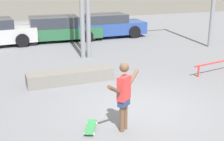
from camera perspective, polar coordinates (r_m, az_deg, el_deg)
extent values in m
plane|color=slate|center=(8.51, 5.12, -6.98)|extent=(36.00, 36.00, 0.00)
cylinder|color=brown|center=(7.18, 1.85, -8.35)|extent=(0.11, 0.11, 0.77)
cylinder|color=brown|center=(7.30, 2.43, -7.90)|extent=(0.11, 0.11, 0.77)
cube|color=navy|center=(7.11, 2.17, -5.80)|extent=(0.34, 0.33, 0.17)
cube|color=#DB3838|center=(6.98, 2.20, -3.23)|extent=(0.39, 0.37, 0.55)
sphere|color=brown|center=(6.83, 2.25, 0.55)|extent=(0.21, 0.21, 0.21)
cylinder|color=brown|center=(6.58, 0.38, -3.51)|extent=(0.42, 0.37, 0.33)
cylinder|color=brown|center=(7.32, 3.85, -1.38)|extent=(0.42, 0.37, 0.33)
cube|color=#338C4C|center=(7.42, -3.94, -10.21)|extent=(0.48, 0.78, 0.01)
cylinder|color=silver|center=(7.68, -4.51, -9.57)|extent=(0.05, 0.06, 0.05)
cylinder|color=silver|center=(7.65, -2.88, -9.63)|extent=(0.05, 0.06, 0.05)
cylinder|color=silver|center=(7.22, -5.04, -11.41)|extent=(0.05, 0.06, 0.05)
cylinder|color=silver|center=(7.20, -3.30, -11.48)|extent=(0.05, 0.06, 0.05)
cube|color=slate|center=(10.48, -7.58, -1.09)|extent=(2.90, 0.77, 0.41)
cylinder|color=red|center=(11.93, 18.52, 1.43)|extent=(2.09, 0.48, 0.06)
cylinder|color=red|center=(11.36, 15.53, -0.15)|extent=(0.07, 0.07, 0.41)
cylinder|color=black|center=(17.82, -17.09, 6.37)|extent=(0.68, 0.29, 0.67)
cylinder|color=black|center=(16.06, -16.10, 5.32)|extent=(0.68, 0.29, 0.67)
cube|color=#28603D|center=(17.24, -9.88, 6.95)|extent=(4.64, 1.93, 0.58)
cube|color=#2D333D|center=(17.13, -10.59, 8.78)|extent=(2.58, 1.72, 0.56)
cylinder|color=black|center=(18.34, -5.80, 7.27)|extent=(0.63, 0.24, 0.62)
cylinder|color=black|center=(16.67, -4.56, 6.29)|extent=(0.63, 0.24, 0.62)
cylinder|color=black|center=(18.00, -14.76, 6.59)|extent=(0.63, 0.24, 0.62)
cylinder|color=black|center=(16.29, -14.40, 5.53)|extent=(0.63, 0.24, 0.62)
cube|color=#284793|center=(17.93, -0.77, 7.79)|extent=(4.24, 1.80, 0.66)
cube|color=#2D333D|center=(17.79, -1.29, 9.55)|extent=(2.35, 1.60, 0.46)
cylinder|color=black|center=(19.18, 2.05, 7.87)|extent=(0.69, 0.24, 0.68)
cylinder|color=black|center=(17.72, 4.13, 7.05)|extent=(0.69, 0.24, 0.68)
cylinder|color=black|center=(18.33, -5.50, 7.36)|extent=(0.69, 0.24, 0.68)
cylinder|color=black|center=(16.79, -3.98, 6.48)|extent=(0.69, 0.24, 0.68)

